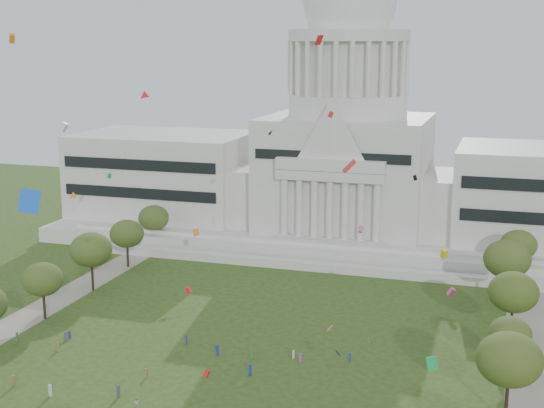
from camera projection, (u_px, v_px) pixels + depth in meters
name	position (u px, v px, depth m)	size (l,w,h in m)	color
capitol	(346.00, 160.00, 208.08)	(160.00, 64.50, 91.30)	silver
path_left	(16.00, 323.00, 148.66)	(8.00, 160.00, 0.04)	gray
path_right	(531.00, 388.00, 120.70)	(8.00, 160.00, 0.04)	gray
row_tree_r_2	(509.00, 360.00, 108.08)	(9.55, 9.55, 13.58)	black
row_tree_l_3	(43.00, 279.00, 149.46)	(8.12, 8.12, 11.55)	black
row_tree_r_3	(510.00, 334.00, 124.46)	(7.01, 7.01, 9.98)	black
row_tree_l_4	(91.00, 250.00, 166.49)	(9.29, 9.29, 13.21)	black
row_tree_r_4	(513.00, 292.00, 138.42)	(9.19, 9.19, 13.06)	black
row_tree_l_5	(127.00, 234.00, 184.38)	(8.33, 8.33, 11.85)	black
row_tree_r_5	(507.00, 259.00, 157.47)	(9.82, 9.82, 13.96)	black
row_tree_l_6	(154.00, 218.00, 201.82)	(8.19, 8.19, 11.64)	black
row_tree_r_6	(519.00, 245.00, 173.80)	(8.42, 8.42, 11.97)	black
person_8	(137.00, 402.00, 114.26)	(0.81, 0.50, 1.67)	silver
distant_crowd	(138.00, 376.00, 123.00)	(62.06, 39.34, 1.94)	silver
kite_swarm	(210.00, 231.00, 107.86)	(76.88, 101.06, 63.26)	black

